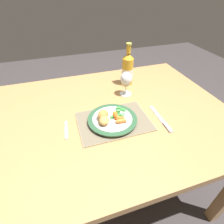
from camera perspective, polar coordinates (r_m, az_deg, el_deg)
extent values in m
plane|color=#383333|center=(1.51, -1.16, -22.88)|extent=(6.00, 6.00, 0.00)
cube|color=#AD7F4C|center=(0.94, -1.71, -1.08)|extent=(1.33, 0.97, 0.04)
cube|color=#AD7F4C|center=(1.55, -28.79, -6.34)|extent=(0.06, 0.06, 0.70)
cube|color=#AD7F4C|center=(1.70, 14.31, 2.03)|extent=(0.06, 0.06, 0.70)
cube|color=gray|center=(0.87, 0.61, -3.07)|extent=(0.35, 0.25, 0.01)
cube|color=#6B604A|center=(0.87, 0.61, -2.89)|extent=(0.35, 0.24, 0.00)
cylinder|color=white|center=(0.86, 0.11, -2.67)|extent=(0.20, 0.20, 0.01)
cylinder|color=#2D5638|center=(0.86, 0.11, -2.22)|extent=(0.24, 0.24, 0.01)
cylinder|color=white|center=(0.86, 0.11, -2.04)|extent=(0.19, 0.19, 0.00)
ellipsoid|color=tan|center=(0.82, -2.58, -2.77)|extent=(0.07, 0.08, 0.03)
ellipsoid|color=#B77F3D|center=(0.84, -2.99, -0.91)|extent=(0.08, 0.08, 0.05)
cube|color=#338438|center=(0.86, 0.15, -1.65)|extent=(0.03, 0.02, 0.01)
cube|color=#338438|center=(0.87, 2.14, -1.01)|extent=(0.03, 0.02, 0.01)
cube|color=#4CA84C|center=(0.88, 1.17, -0.21)|extent=(0.02, 0.02, 0.01)
cube|color=green|center=(0.90, 2.12, 1.31)|extent=(0.02, 0.01, 0.01)
cube|color=#4CA84C|center=(0.86, 1.33, -1.50)|extent=(0.02, 0.03, 0.01)
cube|color=#4CA84C|center=(0.90, 1.93, 0.84)|extent=(0.02, 0.02, 0.01)
cube|color=#4CA84C|center=(0.86, 3.55, -1.01)|extent=(0.03, 0.03, 0.01)
cube|color=#4CA84C|center=(0.88, 2.10, 0.35)|extent=(0.02, 0.02, 0.01)
cube|color=#338438|center=(0.90, 3.55, 0.72)|extent=(0.03, 0.03, 0.01)
cylinder|color=orange|center=(0.84, 2.67, -2.12)|extent=(0.04, 0.04, 0.02)
cylinder|color=orange|center=(0.85, 1.16, -1.15)|extent=(0.02, 0.04, 0.02)
cylinder|color=orange|center=(0.83, 3.01, -2.94)|extent=(0.05, 0.03, 0.02)
cube|color=silver|center=(0.84, -14.69, -6.48)|extent=(0.02, 0.08, 0.01)
cube|color=silver|center=(0.88, -14.77, -4.22)|extent=(0.01, 0.02, 0.01)
cube|color=silver|center=(0.89, -14.42, -3.33)|extent=(0.00, 0.02, 0.00)
cube|color=silver|center=(0.90, -14.68, -3.36)|extent=(0.00, 0.02, 0.00)
cube|color=silver|center=(0.90, -14.93, -3.39)|extent=(0.00, 0.02, 0.00)
cube|color=silver|center=(0.90, -15.18, -3.43)|extent=(0.00, 0.02, 0.00)
cube|color=silver|center=(0.95, 14.45, -0.65)|extent=(0.02, 0.15, 0.00)
cube|color=#B2B2B7|center=(0.88, 17.71, -4.75)|extent=(0.02, 0.07, 0.01)
cylinder|color=silver|center=(1.09, 4.40, 5.94)|extent=(0.07, 0.07, 0.00)
cylinder|color=silver|center=(1.07, 4.49, 7.48)|extent=(0.01, 0.01, 0.06)
ellipsoid|color=silver|center=(1.03, 4.68, 10.84)|extent=(0.07, 0.07, 0.08)
cylinder|color=#E0D684|center=(1.05, 4.61, 9.63)|extent=(0.05, 0.05, 0.03)
cylinder|color=gold|center=(1.16, 5.04, 13.00)|extent=(0.07, 0.07, 0.17)
cone|color=gold|center=(1.12, 5.34, 17.79)|extent=(0.07, 0.07, 0.03)
cylinder|color=gold|center=(1.11, 5.47, 19.77)|extent=(0.03, 0.03, 0.05)
cylinder|color=#BFB74C|center=(1.10, 5.57, 21.25)|extent=(0.03, 0.03, 0.01)
cylinder|color=white|center=(1.17, 5.02, 12.61)|extent=(0.07, 0.07, 0.06)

